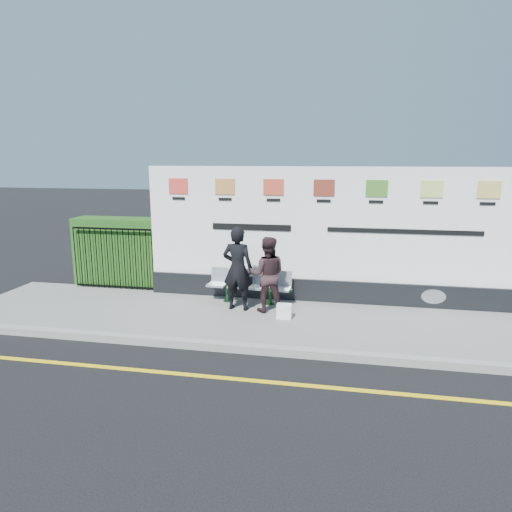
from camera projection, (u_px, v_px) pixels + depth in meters
The scene contains 12 objects.
ground at pixel (274, 383), 6.83m from camera, with size 80.00×80.00×0.00m, color black.
pavement at pixel (292, 321), 9.22m from camera, with size 14.00×3.00×0.12m, color slate.
kerb at pixel (283, 351), 7.77m from camera, with size 14.00×0.18×0.14m, color gray.
yellow_line at pixel (274, 382), 6.83m from camera, with size 14.00×0.10×0.01m, color yellow.
billboard at pixel (322, 244), 10.13m from camera, with size 8.00×0.30×3.00m.
hedge at pixel (122, 251), 11.59m from camera, with size 2.35×0.70×1.70m, color #235318.
railing at pixel (113, 258), 11.18m from camera, with size 2.05×0.06×1.54m, color black, non-canonical shape.
bench at pixel (249, 294), 10.18m from camera, with size 1.87×0.50×0.40m, color silver, non-canonical shape.
woman_left at pixel (238, 269), 9.61m from camera, with size 0.65×0.43×1.79m, color black.
woman_right at pixel (267, 274), 9.51m from camera, with size 0.78×0.60×1.60m, color #312023.
handbag_brown at pixel (238, 280), 10.17m from camera, with size 0.29×0.12×0.23m, color black.
carrier_bag_white at pixel (284, 311), 9.19m from camera, with size 0.30×0.18×0.30m, color white.
Camera 1 is at (0.92, -6.21, 3.30)m, focal length 32.00 mm.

